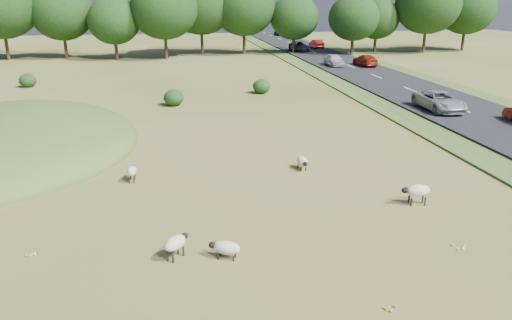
{
  "coord_description": "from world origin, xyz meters",
  "views": [
    {
      "loc": [
        -1.93,
        -18.46,
        8.6
      ],
      "look_at": [
        2.0,
        4.0,
        1.0
      ],
      "focal_mm": 35.0,
      "sensor_mm": 36.0,
      "label": 1
    }
  ],
  "objects_px": {
    "car_4": "(317,44)",
    "car_5": "(299,46)",
    "sheep_0": "(302,162)",
    "car_2": "(365,60)",
    "sheep_2": "(226,248)",
    "car_1": "(280,32)",
    "sheep_1": "(176,243)",
    "car_3": "(334,60)",
    "car_6": "(439,101)",
    "sheep_4": "(417,191)",
    "sheep_6": "(132,171)"
  },
  "relations": [
    {
      "from": "car_4",
      "to": "car_5",
      "type": "distance_m",
      "value": 5.14
    },
    {
      "from": "sheep_0",
      "to": "car_2",
      "type": "xyz_separation_m",
      "value": [
        17.31,
        35.01,
        0.49
      ]
    },
    {
      "from": "sheep_2",
      "to": "car_5",
      "type": "distance_m",
      "value": 63.57
    },
    {
      "from": "car_1",
      "to": "car_5",
      "type": "xyz_separation_m",
      "value": [
        -3.8,
        -30.71,
        0.06
      ]
    },
    {
      "from": "sheep_0",
      "to": "car_1",
      "type": "relative_size",
      "value": 0.27
    },
    {
      "from": "sheep_0",
      "to": "sheep_1",
      "type": "bearing_deg",
      "value": -42.28
    },
    {
      "from": "sheep_0",
      "to": "car_3",
      "type": "height_order",
      "value": "car_3"
    },
    {
      "from": "car_4",
      "to": "sheep_0",
      "type": "bearing_deg",
      "value": 72.8
    },
    {
      "from": "car_2",
      "to": "car_6",
      "type": "xyz_separation_m",
      "value": [
        -3.8,
        -24.37,
        0.04
      ]
    },
    {
      "from": "sheep_2",
      "to": "sheep_4",
      "type": "distance_m",
      "value": 9.14
    },
    {
      "from": "sheep_4",
      "to": "car_1",
      "type": "height_order",
      "value": "car_1"
    },
    {
      "from": "sheep_4",
      "to": "sheep_6",
      "type": "relative_size",
      "value": 1.21
    },
    {
      "from": "sheep_2",
      "to": "sheep_6",
      "type": "xyz_separation_m",
      "value": [
        -3.6,
        8.14,
        0.13
      ]
    },
    {
      "from": "sheep_2",
      "to": "car_1",
      "type": "height_order",
      "value": "car_1"
    },
    {
      "from": "car_3",
      "to": "car_5",
      "type": "relative_size",
      "value": 0.82
    },
    {
      "from": "sheep_2",
      "to": "sheep_4",
      "type": "xyz_separation_m",
      "value": [
        8.58,
        3.15,
        0.23
      ]
    },
    {
      "from": "sheep_0",
      "to": "sheep_2",
      "type": "xyz_separation_m",
      "value": [
        -4.93,
        -8.39,
        -0.02
      ]
    },
    {
      "from": "car_2",
      "to": "car_6",
      "type": "relative_size",
      "value": 0.91
    },
    {
      "from": "sheep_4",
      "to": "car_6",
      "type": "height_order",
      "value": "car_6"
    },
    {
      "from": "car_4",
      "to": "car_1",
      "type": "bearing_deg",
      "value": -90.0
    },
    {
      "from": "sheep_1",
      "to": "car_5",
      "type": "distance_m",
      "value": 63.77
    },
    {
      "from": "car_2",
      "to": "sheep_4",
      "type": "bearing_deg",
      "value": 71.26
    },
    {
      "from": "sheep_0",
      "to": "sheep_2",
      "type": "bearing_deg",
      "value": -33.45
    },
    {
      "from": "sheep_2",
      "to": "sheep_4",
      "type": "bearing_deg",
      "value": -135.74
    },
    {
      "from": "sheep_2",
      "to": "car_1",
      "type": "relative_size",
      "value": 0.26
    },
    {
      "from": "sheep_1",
      "to": "sheep_4",
      "type": "height_order",
      "value": "sheep_4"
    },
    {
      "from": "sheep_6",
      "to": "car_2",
      "type": "distance_m",
      "value": 43.71
    },
    {
      "from": "sheep_1",
      "to": "car_2",
      "type": "distance_m",
      "value": 49.28
    },
    {
      "from": "car_1",
      "to": "car_2",
      "type": "distance_m",
      "value": 48.15
    },
    {
      "from": "sheep_2",
      "to": "car_1",
      "type": "xyz_separation_m",
      "value": [
        22.24,
        91.55,
        0.49
      ]
    },
    {
      "from": "car_3",
      "to": "car_6",
      "type": "relative_size",
      "value": 0.82
    },
    {
      "from": "sheep_4",
      "to": "car_1",
      "type": "relative_size",
      "value": 0.29
    },
    {
      "from": "sheep_4",
      "to": "car_5",
      "type": "height_order",
      "value": "car_5"
    },
    {
      "from": "sheep_0",
      "to": "car_6",
      "type": "height_order",
      "value": "car_6"
    },
    {
      "from": "car_5",
      "to": "car_2",
      "type": "bearing_deg",
      "value": -77.7
    },
    {
      "from": "car_1",
      "to": "car_3",
      "type": "height_order",
      "value": "car_3"
    },
    {
      "from": "sheep_6",
      "to": "car_1",
      "type": "bearing_deg",
      "value": -15.83
    },
    {
      "from": "car_1",
      "to": "car_6",
      "type": "bearing_deg",
      "value": 87.0
    },
    {
      "from": "car_3",
      "to": "car_6",
      "type": "distance_m",
      "value": 24.94
    },
    {
      "from": "sheep_4",
      "to": "car_1",
      "type": "distance_m",
      "value": 89.44
    },
    {
      "from": "sheep_2",
      "to": "car_3",
      "type": "xyz_separation_m",
      "value": [
        18.44,
        43.97,
        0.56
      ]
    },
    {
      "from": "car_5",
      "to": "car_6",
      "type": "bearing_deg",
      "value": -90.0
    },
    {
      "from": "car_4",
      "to": "car_6",
      "type": "xyz_separation_m",
      "value": [
        -3.8,
        -45.26,
        0.02
      ]
    },
    {
      "from": "car_4",
      "to": "car_5",
      "type": "height_order",
      "value": "car_5"
    },
    {
      "from": "car_5",
      "to": "car_6",
      "type": "height_order",
      "value": "same"
    },
    {
      "from": "car_2",
      "to": "sheep_6",
      "type": "bearing_deg",
      "value": 53.76
    },
    {
      "from": "sheep_6",
      "to": "car_5",
      "type": "xyz_separation_m",
      "value": [
        22.04,
        52.69,
        0.42
      ]
    },
    {
      "from": "car_1",
      "to": "sheep_6",
      "type": "bearing_deg",
      "value": 72.79
    },
    {
      "from": "sheep_2",
      "to": "sheep_6",
      "type": "distance_m",
      "value": 8.91
    },
    {
      "from": "sheep_1",
      "to": "car_5",
      "type": "xyz_separation_m",
      "value": [
        20.11,
        60.52,
        0.38
      ]
    }
  ]
}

